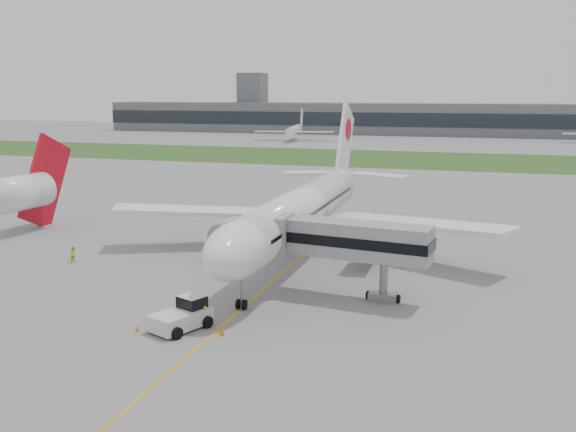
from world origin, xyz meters
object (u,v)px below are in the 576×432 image
(pushback_tug, at_px, (184,315))
(ground_crew_near, at_px, (205,316))
(neighbor_aircraft, at_px, (20,192))
(airliner, at_px, (303,208))
(jet_bridge, at_px, (338,239))

(pushback_tug, height_order, ground_crew_near, pushback_tug)
(neighbor_aircraft, bearing_deg, pushback_tug, -30.38)
(airliner, distance_m, neighbor_aircraft, 40.48)
(ground_crew_near, bearing_deg, pushback_tug, 24.96)
(airliner, distance_m, ground_crew_near, 25.19)
(jet_bridge, distance_m, neighbor_aircraft, 50.16)
(pushback_tug, distance_m, neighbor_aircraft, 46.41)
(pushback_tug, bearing_deg, neighbor_aircraft, 167.16)
(jet_bridge, distance_m, ground_crew_near, 14.56)
(airliner, relative_size, pushback_tug, 9.73)
(airliner, height_order, pushback_tug, airliner)
(ground_crew_near, relative_size, neighbor_aircraft, 0.10)
(jet_bridge, bearing_deg, airliner, 125.49)
(pushback_tug, bearing_deg, airliner, 106.31)
(airliner, bearing_deg, jet_bridge, -62.23)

